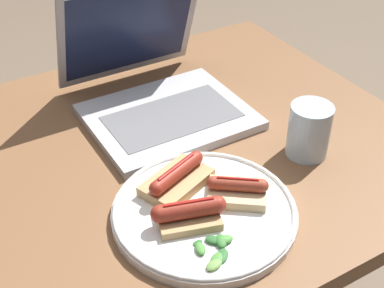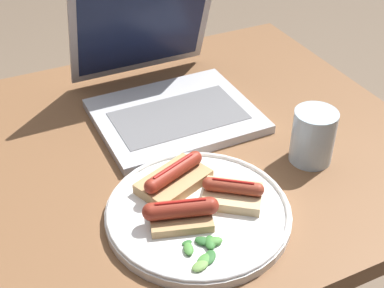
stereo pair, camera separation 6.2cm
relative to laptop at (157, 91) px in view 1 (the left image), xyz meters
name	(u,v)px [view 1 (the left image)]	position (x,y,z in m)	size (l,w,h in m)	color
desk	(146,184)	(-0.09, -0.12, -0.12)	(1.05, 0.80, 0.75)	brown
laptop	(157,91)	(0.00, 0.00, 0.00)	(0.31, 0.34, 0.25)	#B7B7BC
plate	(204,211)	(-0.08, -0.32, -0.03)	(0.30, 0.30, 0.02)	white
sausage_toast_left	(237,190)	(-0.02, -0.32, -0.01)	(0.12, 0.11, 0.04)	#D6B784
sausage_toast_middle	(189,213)	(-0.12, -0.33, -0.01)	(0.11, 0.09, 0.04)	tan
sausage_toast_right	(177,179)	(-0.09, -0.25, -0.01)	(0.14, 0.11, 0.05)	tan
salad_pile	(216,249)	(-0.11, -0.40, -0.03)	(0.07, 0.07, 0.01)	#4C8E3D
drinking_glass	(309,130)	(0.17, -0.27, 0.01)	(0.08, 0.08, 0.10)	silver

